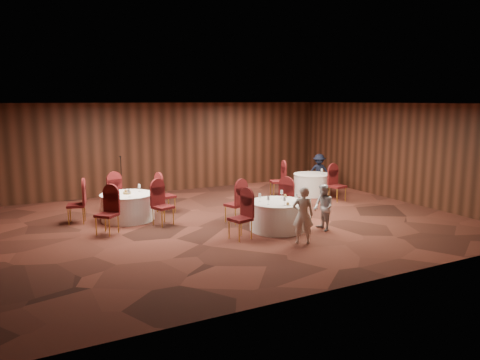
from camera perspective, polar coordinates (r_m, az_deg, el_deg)
name	(u,v)px	position (r m, az deg, el deg)	size (l,w,h in m)	color
ground	(237,221)	(12.94, -0.38, -5.01)	(12.00, 12.00, 0.00)	black
room_shell	(237,150)	(12.58, -0.39, 3.67)	(12.00, 12.00, 12.00)	silver
table_main	(278,215)	(12.03, 4.61, -4.33)	(1.45, 1.45, 0.74)	white
table_left	(128,207)	(13.33, -13.54, -3.19)	(1.47, 1.47, 0.74)	white
table_right	(312,184)	(16.60, 8.78, -0.50)	(1.31, 1.31, 0.74)	white
chairs_main	(256,208)	(12.32, 1.97, -3.37)	(2.80, 2.07, 1.00)	#420D10
chairs_left	(125,203)	(13.25, -13.79, -2.72)	(3.16, 3.06, 1.00)	#420D10
chairs_right	(307,184)	(15.98, 8.12, -0.43)	(1.88, 2.29, 1.00)	#420D10
tabletop_main	(284,198)	(11.91, 5.41, -2.18)	(1.12, 1.01, 0.22)	silver
tabletop_left	(127,191)	(13.24, -13.60, -1.31)	(0.77, 0.81, 0.22)	silver
tabletop_right	(322,170)	(16.39, 9.96, 1.19)	(0.08, 0.08, 0.22)	silver
mic_stand	(122,187)	(16.05, -14.21, -0.88)	(0.24, 0.24, 1.47)	black
woman_a	(303,215)	(10.90, 7.68, -4.26)	(0.49, 0.32, 1.35)	silver
woman_b	(323,207)	(12.10, 10.12, -3.32)	(0.58, 0.45, 1.19)	#BABABF
man_c	(319,172)	(17.63, 9.61, 1.00)	(0.85, 0.49, 1.32)	black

